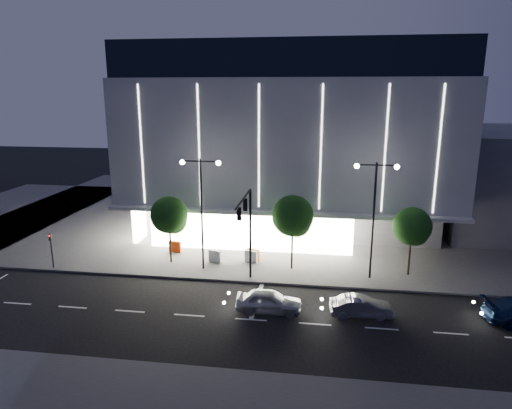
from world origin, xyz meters
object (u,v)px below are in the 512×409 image
Objects in this scene: barrier_a at (175,247)px; barrier_c at (253,255)px; car_lead at (269,301)px; traffic_mast at (247,221)px; barrier_b at (215,256)px; street_lamp_east at (374,204)px; tree_mid at (293,218)px; tree_left at (170,217)px; tree_right at (412,228)px; barrier_d at (251,256)px; street_lamp_west at (201,198)px; ped_signal_far at (51,247)px; car_second at (361,307)px.

barrier_a is 1.00× the size of barrier_c.
traffic_mast is at bearing 29.09° from car_lead.
barrier_a is at bearing 173.61° from barrier_b.
tree_mid is at bearing 170.31° from street_lamp_east.
tree_left is (-6.97, 3.68, -0.99)m from traffic_mast.
tree_right is 1.28× the size of car_lead.
tree_right is at bearing 14.37° from barrier_d.
barrier_c is (3.70, 2.31, -5.31)m from street_lamp_west.
car_second is at bearing -10.79° from ped_signal_far.
street_lamp_west is at bearing -133.93° from barrier_d.
car_second is (14.83, -7.07, -3.39)m from tree_left.
street_lamp_west reaches higher than barrier_c.
car_second is at bearing -120.53° from tree_right.
barrier_c is (-3.32, 1.29, -3.68)m from tree_mid.
tree_right is (28.03, 2.52, 2.00)m from ped_signal_far.
tree_left reaches higher than barrier_d.
car_lead is (-7.00, -6.27, -5.22)m from street_lamp_east.
barrier_b is (0.60, 1.53, -5.31)m from street_lamp_west.
traffic_mast reaches higher than tree_left.
car_lead is at bearing -46.24° from street_lamp_west.
traffic_mast reaches higher than barrier_d.
ped_signal_far is at bearing -174.86° from tree_right.
barrier_c is (-9.30, 2.31, -5.31)m from street_lamp_east.
tree_left is at bearing -69.30° from barrier_a.
tree_mid is at bearing 8.26° from street_lamp_west.
street_lamp_west is 8.18× the size of barrier_c.
street_lamp_east is 8.18× the size of barrier_d.
ped_signal_far reaches higher than barrier_d.
barrier_a is at bearing 44.45° from car_lead.
tree_mid reaches higher than tree_right.
tree_left is 5.20× the size of barrier_a.
ped_signal_far is at bearing -140.60° from barrier_a.
tree_mid is (-5.97, 1.02, -1.62)m from street_lamp_east.
barrier_a is 1.00× the size of barrier_b.
barrier_b is at bearing -14.45° from barrier_a.
tree_right is 5.01× the size of barrier_c.
tree_right is at bearing 18.63° from street_lamp_east.
traffic_mast is 16.35m from ped_signal_far.
car_lead is (8.97, -7.29, -3.30)m from tree_left.
street_lamp_west is (-4.00, 2.66, 0.93)m from traffic_mast.
barrier_d is (6.99, -1.47, 0.00)m from barrier_a.
tree_right reaches higher than barrier_b.
barrier_c is at bearing 10.92° from tree_left.
street_lamp_east is 10.75m from car_lead.
traffic_mast is 1.15× the size of tree_mid.
street_lamp_east is 17.58m from barrier_a.
car_second is (11.86, -6.05, -5.31)m from street_lamp_west.
ped_signal_far is 2.73× the size of barrier_c.
street_lamp_west is at bearing -18.94° from tree_left.
barrier_b is (12.60, 3.03, -1.24)m from ped_signal_far.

